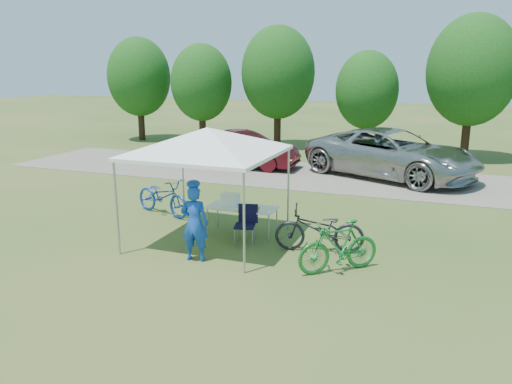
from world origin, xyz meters
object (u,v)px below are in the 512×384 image
at_px(folding_chair, 246,220).
at_px(cooler, 230,200).
at_px(bike_green, 339,247).
at_px(bike_dark, 319,229).
at_px(bike_blue, 163,196).
at_px(folding_table, 242,209).
at_px(sedan, 244,149).
at_px(cyclist, 195,223).
at_px(minivan, 392,153).

xyz_separation_m(folding_chair, cooler, (-0.63, 0.51, 0.32)).
distance_m(bike_green, bike_dark, 1.15).
distance_m(cooler, bike_blue, 2.58).
relative_size(folding_table, folding_chair, 1.88).
relative_size(folding_table, bike_green, 0.96).
bearing_deg(cooler, bike_blue, 161.57).
relative_size(cooler, sedan, 0.10).
relative_size(cyclist, bike_dark, 0.83).
relative_size(bike_blue, sedan, 0.45).
bearing_deg(folding_chair, minivan, 59.91).
bearing_deg(cyclist, cooler, -99.01).
distance_m(cyclist, bike_dark, 2.80).
bearing_deg(bike_dark, sedan, -161.51).
relative_size(folding_chair, minivan, 0.14).
relative_size(bike_blue, minivan, 0.31).
xyz_separation_m(minivan, sedan, (-5.89, -0.21, -0.16)).
xyz_separation_m(folding_table, sedan, (-3.12, 7.84, 0.10)).
height_order(bike_blue, minivan, minivan).
bearing_deg(cyclist, bike_green, 179.48).
bearing_deg(bike_dark, folding_table, -117.11).
bearing_deg(folding_chair, bike_blue, 142.63).
xyz_separation_m(folding_table, cyclist, (-0.30, -1.95, 0.17)).
bearing_deg(cooler, folding_table, 0.00).
relative_size(cyclist, minivan, 0.26).
relative_size(bike_green, bike_dark, 0.89).
bearing_deg(bike_green, cyclist, -120.97).
height_order(cooler, bike_green, bike_green).
relative_size(folding_chair, cooler, 2.09).
relative_size(folding_table, bike_blue, 0.85).
xyz_separation_m(folding_table, bike_dark, (2.08, -0.51, -0.13)).
height_order(bike_green, bike_dark, bike_green).
xyz_separation_m(bike_dark, sedan, (-5.20, 8.35, 0.24)).
height_order(bike_dark, minivan, minivan).
bearing_deg(bike_dark, cyclist, -72.28).
xyz_separation_m(bike_blue, minivan, (5.51, 7.25, 0.39)).
relative_size(folding_chair, bike_green, 0.51).
distance_m(bike_blue, minivan, 9.11).
distance_m(folding_chair, bike_blue, 3.33).
bearing_deg(cyclist, folding_chair, -122.51).
bearing_deg(folding_table, bike_green, -28.57).
bearing_deg(bike_blue, folding_table, -88.01).
height_order(cooler, minivan, minivan).
bearing_deg(bike_dark, minivan, 162.00).
bearing_deg(cyclist, folding_table, -108.12).
bearing_deg(minivan, cooler, -176.83).
height_order(folding_table, cooler, cooler).
xyz_separation_m(folding_table, minivan, (2.77, 8.06, 0.26)).
height_order(cyclist, bike_dark, cyclist).
bearing_deg(bike_blue, cyclist, -120.00).
distance_m(folding_table, bike_dark, 2.15).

